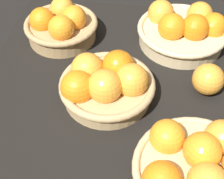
{
  "coord_description": "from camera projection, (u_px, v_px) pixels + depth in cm",
  "views": [
    {
      "loc": [
        -53.05,
        -5.03,
        61.12
      ],
      "look_at": [
        -1.46,
        2.04,
        7.0
      ],
      "focal_mm": 51.93,
      "sensor_mm": 36.0,
      "label": 1
    }
  ],
  "objects": [
    {
      "name": "loose_orange_front_gap",
      "position": [
        208.0,
        79.0,
        0.78
      ],
      "size": [
        7.71,
        7.71,
        7.71
      ],
      "primitive_type": "sphere",
      "color": "#F49E33",
      "rests_on": "market_tray"
    },
    {
      "name": "basket_center",
      "position": [
        106.0,
        84.0,
        0.76
      ],
      "size": [
        22.83,
        22.83,
        10.38
      ],
      "color": "tan",
      "rests_on": "market_tray"
    },
    {
      "name": "basket_near_right",
      "position": [
        184.0,
        29.0,
        0.91
      ],
      "size": [
        25.18,
        25.18,
        10.67
      ],
      "color": "#D3BC8C",
      "rests_on": "market_tray"
    },
    {
      "name": "basket_near_left",
      "position": [
        201.0,
        169.0,
        0.61
      ],
      "size": [
        25.0,
        25.0,
        10.44
      ],
      "color": "tan",
      "rests_on": "market_tray"
    },
    {
      "name": "market_tray",
      "position": [
        121.0,
        102.0,
        0.8
      ],
      "size": [
        84.0,
        72.0,
        3.0
      ],
      "primitive_type": "cube",
      "color": "black",
      "rests_on": "ground"
    },
    {
      "name": "basket_far_right",
      "position": [
        61.0,
        25.0,
        0.92
      ],
      "size": [
        20.98,
        20.98,
        10.48
      ],
      "color": "tan",
      "rests_on": "market_tray"
    }
  ]
}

